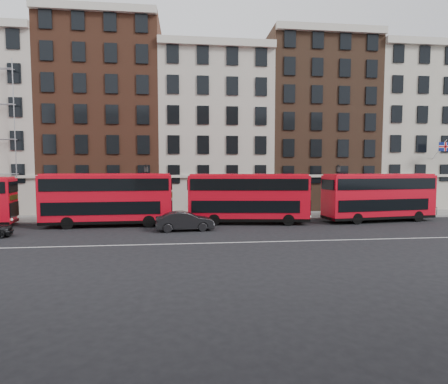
{
  "coord_description": "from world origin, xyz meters",
  "views": [
    {
      "loc": [
        -3.59,
        -25.45,
        5.14
      ],
      "look_at": [
        -0.19,
        5.0,
        3.0
      ],
      "focal_mm": 28.0,
      "sensor_mm": 36.0,
      "label": 1
    }
  ],
  "objects": [
    {
      "name": "iron_railings",
      "position": [
        0.0,
        12.7,
        0.65
      ],
      "size": [
        6.6,
        0.06,
        1.0
      ],
      "primitive_type": null,
      "color": "black",
      "rests_on": "pavement"
    },
    {
      "name": "pavement",
      "position": [
        0.0,
        10.5,
        0.07
      ],
      "size": [
        80.0,
        5.0,
        0.15
      ],
      "primitive_type": "cube",
      "color": "gray",
      "rests_on": "ground"
    },
    {
      "name": "kerb",
      "position": [
        0.0,
        8.0,
        0.08
      ],
      "size": [
        80.0,
        0.3,
        0.16
      ],
      "primitive_type": "cube",
      "color": "gray",
      "rests_on": "ground"
    },
    {
      "name": "ground",
      "position": [
        0.0,
        0.0,
        0.0
      ],
      "size": [
        120.0,
        120.0,
        0.0
      ],
      "primitive_type": "plane",
      "color": "black",
      "rests_on": "ground"
    },
    {
      "name": "bus_b",
      "position": [
        -10.33,
        5.95,
        2.48
      ],
      "size": [
        11.1,
        2.98,
        4.63
      ],
      "rotation": [
        0.0,
        0.0,
        0.03
      ],
      "color": "red",
      "rests_on": "ground"
    },
    {
      "name": "bus_c",
      "position": [
        2.12,
        5.96,
        2.45
      ],
      "size": [
        11.11,
        3.89,
        4.57
      ],
      "rotation": [
        0.0,
        0.0,
        -0.12
      ],
      "color": "red",
      "rests_on": "ground"
    },
    {
      "name": "lamp_post_right",
      "position": [
        12.08,
        8.98,
        3.08
      ],
      "size": [
        0.44,
        0.44,
        5.33
      ],
      "color": "black",
      "rests_on": "pavement"
    },
    {
      "name": "lamp_post_left",
      "position": [
        -7.32,
        8.85,
        3.08
      ],
      "size": [
        0.44,
        0.44,
        5.33
      ],
      "color": "black",
      "rests_on": "pavement"
    },
    {
      "name": "bus_d",
      "position": [
        14.78,
        5.95,
        2.45
      ],
      "size": [
        11.09,
        3.95,
        4.56
      ],
      "rotation": [
        0.0,
        0.0,
        0.13
      ],
      "color": "red",
      "rests_on": "ground"
    },
    {
      "name": "road_centre_line",
      "position": [
        0.0,
        -2.0,
        0.01
      ],
      "size": [
        70.0,
        0.12,
        0.01
      ],
      "primitive_type": "cube",
      "color": "white",
      "rests_on": "ground"
    },
    {
      "name": "car_front",
      "position": [
        -3.63,
        3.0,
        0.78
      ],
      "size": [
        4.87,
        2.08,
        1.56
      ],
      "primitive_type": "imported",
      "rotation": [
        0.0,
        0.0,
        1.66
      ],
      "color": "black",
      "rests_on": "ground"
    },
    {
      "name": "building_terrace",
      "position": [
        -0.31,
        17.88,
        10.24
      ],
      "size": [
        64.0,
        11.95,
        22.0
      ],
      "color": "#BBB1A2",
      "rests_on": "ground"
    }
  ]
}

